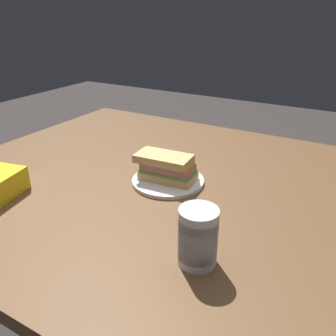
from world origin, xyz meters
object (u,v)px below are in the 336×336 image
object	(u,v)px
dining_table	(172,203)
sandwich	(167,167)
plastic_cup_stack	(198,237)
paper_plate	(168,181)

from	to	relation	value
dining_table	sandwich	size ratio (longest dim) A/B	8.10
dining_table	plastic_cup_stack	distance (m)	0.40
paper_plate	plastic_cup_stack	xyz separation A→B (m)	(-0.24, 0.29, 0.06)
plastic_cup_stack	sandwich	bearing A→B (deg)	-50.16
paper_plate	plastic_cup_stack	world-z (taller)	plastic_cup_stack
sandwich	plastic_cup_stack	distance (m)	0.38
plastic_cup_stack	paper_plate	bearing A→B (deg)	-50.78
paper_plate	sandwich	bearing A→B (deg)	30.68
dining_table	sandwich	distance (m)	0.13
sandwich	plastic_cup_stack	bearing A→B (deg)	129.84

